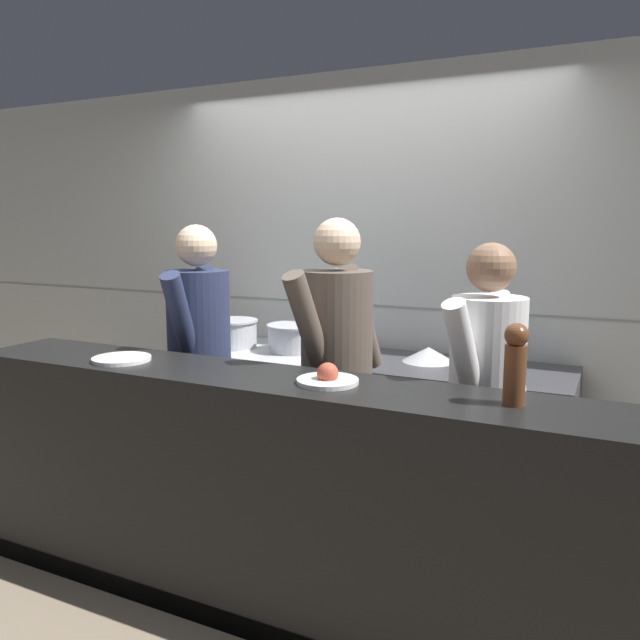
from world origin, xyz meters
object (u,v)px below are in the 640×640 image
object	(u,v)px
pepper_mill	(515,362)
stock_pot	(233,332)
sauce_pot	(295,337)
chef_sous	(336,375)
plated_dish_appetiser	(328,378)
chef_head_cook	(200,362)
oven_range	(266,417)
mixing_bowl_steel	(428,354)
plated_dish_main	(122,359)
chef_line	(485,404)

from	to	relation	value
pepper_mill	stock_pot	bearing A→B (deg)	149.57
pepper_mill	sauce_pot	bearing A→B (deg)	141.59
pepper_mill	chef_sous	size ratio (longest dim) A/B	0.17
plated_dish_appetiser	pepper_mill	size ratio (longest dim) A/B	0.85
chef_head_cook	chef_sous	size ratio (longest dim) A/B	0.98
pepper_mill	chef_sous	world-z (taller)	chef_sous
oven_range	stock_pot	distance (m)	0.58
mixing_bowl_steel	chef_sous	world-z (taller)	chef_sous
oven_range	plated_dish_main	world-z (taller)	plated_dish_main
chef_head_cook	oven_range	bearing A→B (deg)	74.11
plated_dish_main	chef_line	bearing A→B (deg)	20.43
chef_head_cook	chef_line	size ratio (longest dim) A/B	1.05
plated_dish_appetiser	stock_pot	bearing A→B (deg)	136.67
oven_range	pepper_mill	world-z (taller)	pepper_mill
pepper_mill	chef_head_cook	size ratio (longest dim) A/B	0.17
pepper_mill	oven_range	bearing A→B (deg)	146.03
plated_dish_appetiser	chef_head_cook	distance (m)	1.15
sauce_pot	chef_sous	distance (m)	0.92
stock_pot	mixing_bowl_steel	distance (m)	1.27
plated_dish_appetiser	chef_head_cook	xyz separation A→B (m)	(-1.01, 0.53, -0.14)
chef_line	pepper_mill	bearing A→B (deg)	-53.09
plated_dish_main	chef_head_cook	distance (m)	0.59
mixing_bowl_steel	pepper_mill	xyz separation A→B (m)	(0.65, -1.22, 0.27)
chef_sous	plated_dish_main	bearing A→B (deg)	-134.04
sauce_pot	pepper_mill	world-z (taller)	pepper_mill
oven_range	plated_dish_appetiser	xyz separation A→B (m)	(0.98, -1.15, 0.63)
oven_range	pepper_mill	bearing A→B (deg)	-33.97
mixing_bowl_steel	sauce_pot	bearing A→B (deg)	-178.18
oven_range	chef_sous	distance (m)	1.13
sauce_pot	mixing_bowl_steel	distance (m)	0.85
mixing_bowl_steel	chef_line	world-z (taller)	chef_line
sauce_pot	plated_dish_appetiser	distance (m)	1.44
oven_range	chef_head_cook	distance (m)	0.79
plated_dish_appetiser	chef_line	xyz separation A→B (m)	(0.52, 0.53, -0.18)
chef_sous	stock_pot	bearing A→B (deg)	160.26
oven_range	chef_head_cook	xyz separation A→B (m)	(-0.04, -0.63, 0.49)
stock_pot	sauce_pot	size ratio (longest dim) A/B	0.93
stock_pot	chef_sous	size ratio (longest dim) A/B	0.19
plated_dish_main	plated_dish_appetiser	bearing A→B (deg)	2.68
plated_dish_appetiser	chef_line	world-z (taller)	chef_line
sauce_pot	chef_sous	size ratio (longest dim) A/B	0.21
plated_dish_appetiser	chef_line	distance (m)	0.76
sauce_pot	chef_line	bearing A→B (deg)	-27.42
stock_pot	sauce_pot	bearing A→B (deg)	8.37
oven_range	mixing_bowl_steel	distance (m)	1.15
mixing_bowl_steel	chef_line	xyz separation A→B (m)	(0.46, -0.71, -0.05)
oven_range	pepper_mill	size ratio (longest dim) A/B	3.13
oven_range	sauce_pot	xyz separation A→B (m)	(0.19, 0.05, 0.53)
chef_sous	pepper_mill	bearing A→B (deg)	-16.61
plated_dish_appetiser	chef_sous	world-z (taller)	chef_sous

